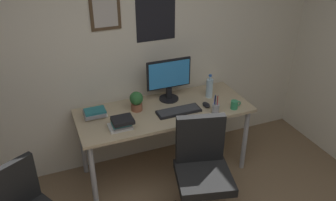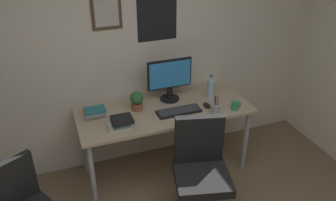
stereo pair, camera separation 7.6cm
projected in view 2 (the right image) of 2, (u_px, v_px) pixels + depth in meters
wall_back at (124, 45)px, 3.42m from camera, size 4.40×0.10×2.60m
desk at (164, 116)px, 3.46m from camera, size 1.70×0.68×0.75m
office_chair at (201, 166)px, 3.01m from camera, size 0.58×0.58×0.95m
monitor at (170, 78)px, 3.50m from camera, size 0.46×0.20×0.43m
keyboard at (179, 111)px, 3.37m from camera, size 0.43×0.15×0.03m
computer_mouse at (207, 105)px, 3.46m from camera, size 0.06×0.11×0.04m
water_bottle at (211, 88)px, 3.60m from camera, size 0.07×0.07×0.25m
coffee_mug_near at (235, 106)px, 3.40m from camera, size 0.11×0.07×0.09m
potted_plant at (137, 100)px, 3.37m from camera, size 0.13×0.13×0.20m
pen_cup at (216, 109)px, 3.33m from camera, size 0.07×0.07×0.20m
book_stack_left at (95, 112)px, 3.30m from camera, size 0.21×0.16×0.08m
book_stack_right at (121, 123)px, 3.11m from camera, size 0.22×0.18×0.11m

